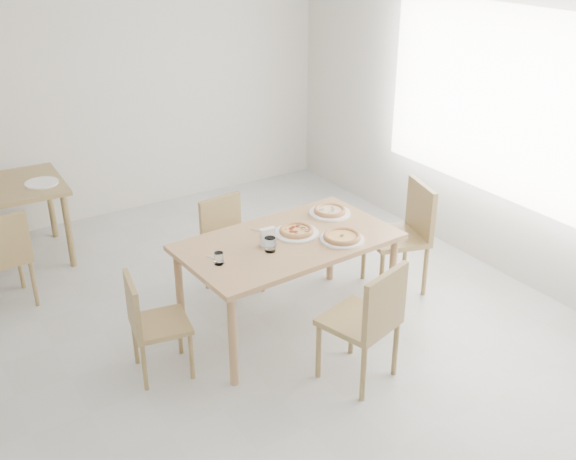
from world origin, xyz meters
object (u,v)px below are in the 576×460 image
main_table (288,249)px  plate_mushroom (330,213)px  chair_back_s (1,254)px  tumbler_a (270,245)px  napkin_holder (268,237)px  pizza_mushroom (330,210)px  chair_north (228,238)px  plate_empty (42,183)px  pizza_pepperoni (297,230)px  pizza_margherita (342,236)px  chair_south (369,317)px  chair_west (149,320)px  tumbler_b (219,258)px  plate_pepperoni (297,233)px  plate_margherita (342,239)px  chair_east (406,229)px

main_table → plate_mushroom: bearing=18.5°
plate_mushroom → chair_back_s: chair_back_s is taller
tumbler_a → napkin_holder: bearing=70.1°
plate_mushroom → pizza_mushroom: size_ratio=1.04×
chair_north → plate_empty: size_ratio=2.77×
pizza_pepperoni → plate_empty: (-1.36, 2.09, -0.02)m
plate_mushroom → pizza_margherita: size_ratio=0.96×
chair_south → pizza_pepperoni: chair_south is taller
chair_south → tumbler_a: size_ratio=8.42×
pizza_mushroom → plate_empty: 2.63m
chair_west → plate_mushroom: (1.66, 0.23, 0.31)m
napkin_holder → pizza_margherita: bearing=-17.7°
main_table → chair_back_s: 2.30m
tumbler_b → napkin_holder: napkin_holder is taller
chair_south → pizza_mushroom: bearing=-128.3°
pizza_pepperoni → napkin_holder: 0.29m
tumbler_b → napkin_holder: (0.43, 0.06, 0.02)m
pizza_margherita → tumbler_b: bearing=170.6°
tumbler_b → chair_west: bearing=174.0°
plate_pepperoni → tumbler_a: bearing=-156.9°
main_table → plate_margherita: plate_margherita is taller
plate_empty → tumbler_b: bearing=-73.5°
pizza_pepperoni → tumbler_a: size_ratio=3.12×
pizza_margherita → chair_back_s: 2.71m
chair_south → chair_west: 1.49m
chair_west → plate_margherita: bearing=-88.3°
plate_margherita → plate_pepperoni: (-0.23, 0.27, 0.00)m
chair_west → pizza_pepperoni: 1.28m
plate_pepperoni → pizza_margherita: (0.23, -0.27, 0.02)m
main_table → chair_north: size_ratio=2.04×
chair_west → plate_empty: same height
plate_pepperoni → pizza_pepperoni: size_ratio=1.02×
plate_mushroom → chair_east: bearing=-18.7°
main_table → pizza_pepperoni: 0.15m
chair_west → plate_empty: (-0.13, 2.15, 0.31)m
plate_margherita → napkin_holder: 0.56m
pizza_margherita → pizza_pepperoni: (-0.23, 0.27, 0.00)m
chair_west → chair_east: bearing=-79.8°
chair_east → pizza_mushroom: (-0.64, 0.22, 0.24)m
chair_west → pizza_pepperoni: bearing=-77.5°
pizza_margherita → chair_back_s: chair_back_s is taller
plate_margherita → napkin_holder: napkin_holder is taller
chair_east → pizza_mushroom: chair_east is taller
napkin_holder → plate_empty: bearing=122.3°
plate_pepperoni → tumbler_b: tumbler_b is taller
plate_pepperoni → pizza_pepperoni: (0.00, -0.00, 0.02)m
tumbler_a → main_table: bearing=23.6°
chair_south → chair_west: (-1.21, 0.86, -0.07)m
pizza_pepperoni → plate_pepperoni: bearing=90.0°
tumbler_a → chair_back_s: tumbler_a is taller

